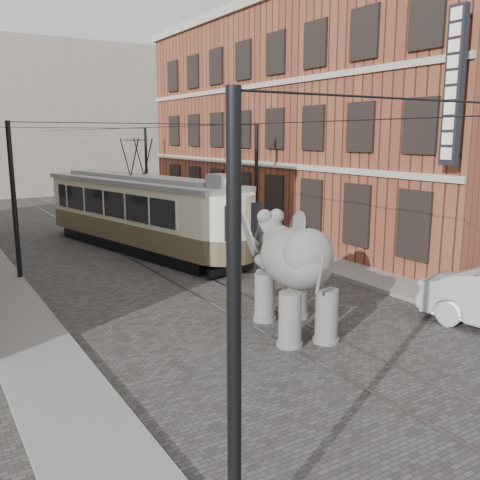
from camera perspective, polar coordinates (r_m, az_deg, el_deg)
ground at (r=18.34m, az=-1.63°, el=-6.19°), size 120.00×120.00×0.00m
tram_rails at (r=18.34m, az=-1.63°, el=-6.15°), size 1.54×80.00×0.02m
sidewalk_right at (r=21.81m, az=12.19°, el=-3.41°), size 2.00×60.00×0.15m
sidewalk_left at (r=16.27m, az=-22.16°, el=-9.05°), size 2.00×60.00×0.15m
brick_building at (r=31.20m, az=7.84°, el=12.02°), size 8.00×26.00×12.00m
distant_block at (r=55.90m, az=-23.03°, el=11.84°), size 28.00×10.00×14.00m
catenary at (r=22.05m, az=-8.63°, el=4.60°), size 11.00×30.20×6.00m
tram at (r=25.81m, az=-10.87°, el=4.69°), size 5.47×13.65×5.31m
elephant at (r=14.95m, az=5.87°, el=-3.77°), size 4.24×5.90×3.26m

